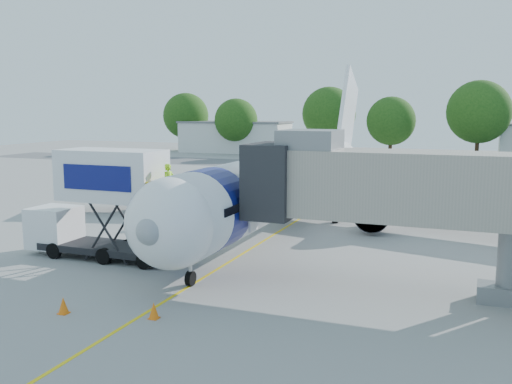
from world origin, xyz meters
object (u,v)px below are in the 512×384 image
(jet_bridge, at_px, (393,187))
(ground_tug, at_px, (166,324))
(aircraft, at_px, (290,180))
(catering_hiloader, at_px, (102,204))

(jet_bridge, relative_size, ground_tug, 3.80)
(aircraft, relative_size, catering_hiloader, 4.44)
(aircraft, distance_m, jet_bridge, 13.77)
(aircraft, distance_m, ground_tug, 19.66)
(aircraft, height_order, ground_tug, aircraft)
(aircraft, xyz_separation_m, catering_hiloader, (-6.26, -11.12, -0.19))
(aircraft, xyz_separation_m, ground_tug, (2.18, -19.41, -2.25))
(aircraft, relative_size, jet_bridge, 2.71)
(aircraft, height_order, jet_bridge, aircraft)
(aircraft, height_order, catering_hiloader, aircraft)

